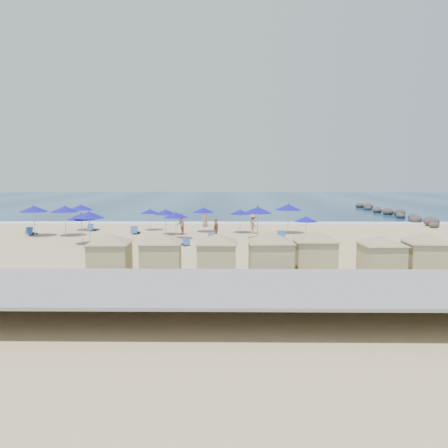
# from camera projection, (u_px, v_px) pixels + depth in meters

# --- Properties ---
(ground) EXTENTS (160.00, 160.00, 0.00)m
(ground) POSITION_uv_depth(u_px,v_px,m) (185.00, 248.00, 31.41)
(ground) COLOR tan
(ground) RESTS_ON ground
(ocean) EXTENTS (160.00, 80.00, 0.06)m
(ocean) POSITION_uv_depth(u_px,v_px,m) (213.00, 201.00, 86.04)
(ocean) COLOR navy
(ocean) RESTS_ON ground
(surf_line) EXTENTS (160.00, 2.50, 0.08)m
(surf_line) POSITION_uv_depth(u_px,v_px,m) (200.00, 223.00, 46.80)
(surf_line) COLOR white
(surf_line) RESTS_ON ground
(seawall) EXTENTS (160.00, 6.10, 1.22)m
(seawall) POSITION_uv_depth(u_px,v_px,m) (152.00, 288.00, 17.93)
(seawall) COLOR gray
(seawall) RESTS_ON ground
(rock_jetty) EXTENTS (2.56, 26.66, 0.96)m
(rock_jetty) POSITION_uv_depth(u_px,v_px,m) (392.00, 213.00, 55.81)
(rock_jetty) COLOR #2D2725
(rock_jetty) RESTS_ON ground
(trash_bin) EXTENTS (0.76, 0.76, 0.74)m
(trash_bin) POSITION_uv_depth(u_px,v_px,m) (272.00, 251.00, 28.10)
(trash_bin) COLOR black
(trash_bin) RESTS_ON ground
(cabana_0) EXTENTS (4.14, 4.14, 2.60)m
(cabana_0) POSITION_uv_depth(u_px,v_px,m) (110.00, 251.00, 21.71)
(cabana_0) COLOR tan
(cabana_0) RESTS_ON ground
(cabana_1) EXTENTS (4.19, 4.19, 2.63)m
(cabana_1) POSITION_uv_depth(u_px,v_px,m) (161.00, 250.00, 21.75)
(cabana_1) COLOR tan
(cabana_1) RESTS_ON ground
(cabana_2) EXTENTS (4.10, 4.10, 2.57)m
(cabana_2) POSITION_uv_depth(u_px,v_px,m) (217.00, 251.00, 21.90)
(cabana_2) COLOR tan
(cabana_2) RESTS_ON ground
(cabana_3) EXTENTS (4.36, 4.36, 2.74)m
(cabana_3) POSITION_uv_depth(u_px,v_px,m) (270.00, 250.00, 21.43)
(cabana_3) COLOR tan
(cabana_3) RESTS_ON ground
(cabana_4) EXTENTS (4.30, 4.30, 2.70)m
(cabana_4) POSITION_uv_depth(u_px,v_px,m) (315.00, 248.00, 22.16)
(cabana_4) COLOR tan
(cabana_4) RESTS_ON ground
(cabana_5) EXTENTS (4.07, 4.07, 2.56)m
(cabana_5) POSITION_uv_depth(u_px,v_px,m) (381.00, 252.00, 21.49)
(cabana_5) COLOR tan
(cabana_5) RESTS_ON ground
(cabana_6) EXTENTS (4.26, 4.26, 2.67)m
(cabana_6) POSITION_uv_depth(u_px,v_px,m) (427.00, 250.00, 21.62)
(cabana_6) COLOR tan
(cabana_6) RESTS_ON ground
(umbrella_0) EXTENTS (2.39, 2.39, 2.72)m
(umbrella_0) POSITION_uv_depth(u_px,v_px,m) (34.00, 209.00, 37.00)
(umbrella_0) COLOR #A5A8AD
(umbrella_0) RESTS_ON ground
(umbrella_1) EXTENTS (2.35, 2.35, 2.67)m
(umbrella_1) POSITION_uv_depth(u_px,v_px,m) (65.00, 209.00, 37.19)
(umbrella_1) COLOR #A5A8AD
(umbrella_1) RESTS_ON ground
(umbrella_2) EXTENTS (2.21, 2.21, 2.52)m
(umbrella_2) POSITION_uv_depth(u_px,v_px,m) (81.00, 207.00, 40.93)
(umbrella_2) COLOR #A5A8AD
(umbrella_2) RESTS_ON ground
(umbrella_3) EXTENTS (2.15, 2.15, 2.44)m
(umbrella_3) POSITION_uv_depth(u_px,v_px,m) (81.00, 216.00, 32.77)
(umbrella_3) COLOR #A5A8AD
(umbrella_3) RESTS_ON ground
(umbrella_4) EXTENTS (1.82, 1.82, 2.07)m
(umbrella_4) POSITION_uv_depth(u_px,v_px,m) (150.00, 211.00, 41.04)
(umbrella_4) COLOR #A5A8AD
(umbrella_4) RESTS_ON ground
(umbrella_5) EXTENTS (2.04, 2.04, 2.32)m
(umbrella_5) POSITION_uv_depth(u_px,v_px,m) (165.00, 212.00, 37.89)
(umbrella_5) COLOR #A5A8AD
(umbrella_5) RESTS_ON ground
(umbrella_6) EXTENTS (2.01, 2.01, 2.29)m
(umbrella_6) POSITION_uv_depth(u_px,v_px,m) (176.00, 215.00, 35.42)
(umbrella_6) COLOR #A5A8AD
(umbrella_6) RESTS_ON ground
(umbrella_7) EXTENTS (2.05, 2.05, 2.33)m
(umbrella_7) POSITION_uv_depth(u_px,v_px,m) (203.00, 210.00, 39.71)
(umbrella_7) COLOR #A5A8AD
(umbrella_7) RESTS_ON ground
(umbrella_8) EXTENTS (2.41, 2.41, 2.74)m
(umbrella_8) POSITION_uv_depth(u_px,v_px,m) (258.00, 210.00, 35.51)
(umbrella_8) COLOR #A5A8AD
(umbrella_8) RESTS_ON ground
(umbrella_9) EXTENTS (1.93, 1.93, 2.19)m
(umbrella_9) POSITION_uv_depth(u_px,v_px,m) (240.00, 212.00, 39.16)
(umbrella_9) COLOR #A5A8AD
(umbrella_9) RESTS_ON ground
(umbrella_10) EXTENTS (2.39, 2.39, 2.72)m
(umbrella_10) POSITION_uv_depth(u_px,v_px,m) (288.00, 207.00, 38.78)
(umbrella_10) COLOR #A5A8AD
(umbrella_10) RESTS_ON ground
(umbrella_11) EXTENTS (1.84, 1.84, 2.09)m
(umbrella_11) POSITION_uv_depth(u_px,v_px,m) (306.00, 219.00, 33.87)
(umbrella_11) COLOR #A5A8AD
(umbrella_11) RESTS_ON ground
(umbrella_12) EXTENTS (2.29, 2.29, 2.61)m
(umbrella_12) POSITION_uv_depth(u_px,v_px,m) (89.00, 215.00, 32.51)
(umbrella_12) COLOR #A5A8AD
(umbrella_12) RESTS_ON ground
(beach_chair_0) EXTENTS (0.66, 1.40, 0.76)m
(beach_chair_0) POSITION_uv_depth(u_px,v_px,m) (31.00, 232.00, 37.89)
(beach_chair_0) COLOR #2A539C
(beach_chair_0) RESTS_ON ground
(beach_chair_1) EXTENTS (0.99, 1.41, 0.71)m
(beach_chair_1) POSITION_uv_depth(u_px,v_px,m) (93.00, 228.00, 40.75)
(beach_chair_1) COLOR #2A539C
(beach_chair_1) RESTS_ON ground
(beach_chair_2) EXTENTS (0.70, 1.42, 0.76)m
(beach_chair_2) POSITION_uv_depth(u_px,v_px,m) (135.00, 231.00, 38.67)
(beach_chair_2) COLOR #2A539C
(beach_chair_2) RESTS_ON ground
(beach_chair_3) EXTENTS (0.85, 1.25, 0.63)m
(beach_chair_3) POSITION_uv_depth(u_px,v_px,m) (186.00, 243.00, 32.46)
(beach_chair_3) COLOR #2A539C
(beach_chair_3) RESTS_ON ground
(beach_chair_4) EXTENTS (1.03, 1.41, 0.71)m
(beach_chair_4) POSITION_uv_depth(u_px,v_px,m) (213.00, 238.00, 34.45)
(beach_chair_4) COLOR #2A539C
(beach_chair_4) RESTS_ON ground
(beach_chair_5) EXTENTS (0.67, 1.41, 0.76)m
(beach_chair_5) POSITION_uv_depth(u_px,v_px,m) (281.00, 236.00, 35.59)
(beach_chair_5) COLOR #2A539C
(beach_chair_5) RESTS_ON ground
(beachgoer_0) EXTENTS (0.74, 0.93, 1.88)m
(beachgoer_0) POSITION_uv_depth(u_px,v_px,m) (180.00, 224.00, 38.14)
(beachgoer_0) COLOR #AA775E
(beachgoer_0) RESTS_ON ground
(beachgoer_1) EXTENTS (0.68, 1.04, 1.65)m
(beachgoer_1) POSITION_uv_depth(u_px,v_px,m) (216.00, 228.00, 36.17)
(beachgoer_1) COLOR #AA775E
(beachgoer_1) RESTS_ON ground
(beachgoer_2) EXTENTS (1.00, 1.28, 1.74)m
(beachgoer_2) POSITION_uv_depth(u_px,v_px,m) (253.00, 224.00, 38.83)
(beachgoer_2) COLOR #AA775E
(beachgoer_2) RESTS_ON ground
(beachgoer_3) EXTENTS (0.52, 0.80, 1.63)m
(beachgoer_3) POSITION_uv_depth(u_px,v_px,m) (205.00, 219.00, 44.03)
(beachgoer_3) COLOR #AA775E
(beachgoer_3) RESTS_ON ground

